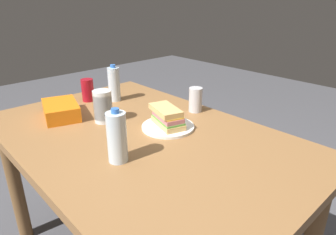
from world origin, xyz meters
TOP-DOWN VIEW (x-y plane):
  - dining_table at (0.00, 0.00)m, footprint 1.41×0.92m
  - paper_plate at (-0.03, -0.13)m, footprint 0.23×0.23m
  - sandwich at (-0.03, -0.13)m, footprint 0.20×0.14m
  - soda_can_red at (0.54, -0.05)m, footprint 0.07×0.07m
  - chip_bag at (0.41, 0.16)m, footprint 0.26×0.21m
  - water_bottle_tall at (0.44, -0.16)m, footprint 0.06×0.06m
  - plastic_cup_stack at (0.23, 0.04)m, footprint 0.08×0.08m
  - water_bottle_spare at (-0.11, 0.19)m, footprint 0.07×0.07m
  - soda_can_silver at (0.03, -0.37)m, footprint 0.07×0.07m

SIDE VIEW (x-z plane):
  - dining_table at x=0.00m, z-range 0.27..1.01m
  - paper_plate at x=-0.03m, z-range 0.74..0.75m
  - chip_bag at x=0.41m, z-range 0.74..0.81m
  - sandwich at x=-0.03m, z-range 0.75..0.84m
  - soda_can_red at x=0.54m, z-range 0.74..0.86m
  - soda_can_silver at x=0.03m, z-range 0.74..0.86m
  - plastic_cup_stack at x=0.23m, z-range 0.74..0.89m
  - water_bottle_spare at x=-0.11m, z-range 0.73..0.93m
  - water_bottle_tall at x=0.44m, z-range 0.73..0.93m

